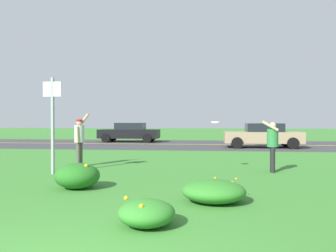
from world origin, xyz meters
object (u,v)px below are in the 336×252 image
(person_thrower_red_cap_gray_shirt, at_px, (79,138))
(car_tan_center_left, at_px, (263,135))
(car_black_center_right, at_px, (130,132))
(sign_post_near_path, at_px, (53,116))
(frisbee_white, at_px, (215,122))
(person_catcher_green_shirt, at_px, (272,142))

(person_thrower_red_cap_gray_shirt, relative_size, car_tan_center_left, 0.42)
(car_black_center_right, bearing_deg, sign_post_near_path, -85.04)
(sign_post_near_path, relative_size, car_tan_center_left, 0.64)
(person_thrower_red_cap_gray_shirt, xyz_separation_m, car_tan_center_left, (7.67, 9.30, -0.27))
(frisbee_white, height_order, car_black_center_right, frisbee_white)
(person_thrower_red_cap_gray_shirt, bearing_deg, frisbee_white, -5.52)
(person_thrower_red_cap_gray_shirt, xyz_separation_m, person_catcher_green_shirt, (6.44, -0.56, -0.08))
(sign_post_near_path, xyz_separation_m, car_tan_center_left, (7.83, 11.00, -1.00))
(person_thrower_red_cap_gray_shirt, distance_m, person_catcher_green_shirt, 6.47)
(person_catcher_green_shirt, xyz_separation_m, car_tan_center_left, (1.23, 9.86, -0.19))
(sign_post_near_path, height_order, frisbee_white, sign_post_near_path)
(sign_post_near_path, xyz_separation_m, car_black_center_right, (-1.33, 15.34, -1.00))
(sign_post_near_path, height_order, person_catcher_green_shirt, sign_post_near_path)
(frisbee_white, relative_size, car_tan_center_left, 0.06)
(person_catcher_green_shirt, bearing_deg, car_black_center_right, 119.19)
(person_catcher_green_shirt, relative_size, frisbee_white, 6.01)
(person_catcher_green_shirt, relative_size, car_tan_center_left, 0.36)
(sign_post_near_path, bearing_deg, frisbee_white, 14.37)
(car_tan_center_left, bearing_deg, person_catcher_green_shirt, -97.12)
(car_black_center_right, bearing_deg, person_thrower_red_cap_gray_shirt, -83.75)
(sign_post_near_path, relative_size, car_black_center_right, 0.64)
(frisbee_white, bearing_deg, car_tan_center_left, 72.99)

